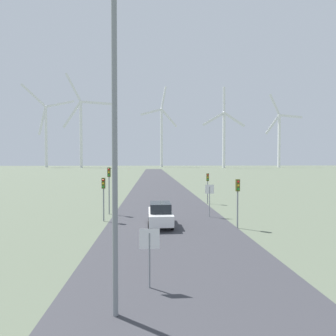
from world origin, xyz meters
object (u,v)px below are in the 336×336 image
at_px(wind_turbine_far_left, 46,130).
at_px(wind_turbine_right, 224,133).
at_px(wind_turbine_far_right, 279,135).
at_px(stop_sign_near, 150,247).
at_px(streetlamp, 114,114).
at_px(wind_turbine_center, 162,132).
at_px(traffic_light_post_mid_right, 208,181).
at_px(stop_sign_far, 210,194).
at_px(traffic_light_post_near_right, 238,192).
at_px(traffic_light_post_mid_left, 109,180).
at_px(wind_turbine_left, 81,127).
at_px(traffic_light_post_near_left, 103,189).
at_px(car_approaching, 160,214).

height_order(wind_turbine_far_left, wind_turbine_right, wind_turbine_far_left).
distance_m(wind_turbine_right, wind_turbine_far_right, 50.01).
distance_m(stop_sign_near, wind_turbine_far_right, 224.94).
relative_size(streetlamp, wind_turbine_center, 0.15).
bearing_deg(traffic_light_post_mid_right, wind_turbine_center, 89.34).
height_order(wind_turbine_far_left, wind_turbine_far_right, wind_turbine_far_left).
xyz_separation_m(stop_sign_far, wind_turbine_center, (3.72, 206.85, 29.01)).
xyz_separation_m(traffic_light_post_near_right, wind_turbine_far_right, (97.85, 188.86, 23.79)).
bearing_deg(streetlamp, traffic_light_post_mid_left, 99.72).
bearing_deg(wind_turbine_far_right, wind_turbine_center, 166.96).
distance_m(streetlamp, wind_turbine_left, 209.40).
distance_m(stop_sign_far, wind_turbine_center, 208.91).
bearing_deg(wind_turbine_left, wind_turbine_far_left, 153.26).
bearing_deg(traffic_light_post_near_right, wind_turbine_center, 89.32).
xyz_separation_m(wind_turbine_far_left, wind_turbine_right, (143.64, -28.70, -5.31)).
height_order(stop_sign_far, wind_turbine_far_right, wind_turbine_far_right).
height_order(stop_sign_far, traffic_light_post_near_left, traffic_light_post_near_left).
bearing_deg(wind_turbine_far_right, traffic_light_post_mid_left, -120.62).
relative_size(stop_sign_near, car_approaching, 0.57).
bearing_deg(wind_turbine_far_left, traffic_light_post_near_right, -65.41).
distance_m(streetlamp, wind_turbine_center, 223.16).
bearing_deg(traffic_light_post_mid_left, traffic_light_post_near_right, -29.48).
bearing_deg(wind_turbine_far_right, wind_turbine_far_left, 174.66).
relative_size(stop_sign_near, stop_sign_far, 0.81).
distance_m(traffic_light_post_mid_right, wind_turbine_far_left, 219.21).
bearing_deg(stop_sign_far, traffic_light_post_near_right, -73.50).
xyz_separation_m(wind_turbine_center, wind_turbine_far_right, (95.34, -22.08, -4.55)).
height_order(stop_sign_near, wind_turbine_left, wind_turbine_left).
xyz_separation_m(car_approaching, wind_turbine_right, (54.76, 177.05, 25.42)).
bearing_deg(wind_turbine_left, traffic_light_post_mid_left, -74.54).
xyz_separation_m(traffic_light_post_near_right, wind_turbine_center, (2.51, 210.94, 28.34)).
bearing_deg(traffic_light_post_near_right, stop_sign_near, -126.40).
bearing_deg(car_approaching, streetlamp, -99.00).
height_order(stop_sign_near, wind_turbine_far_left, wind_turbine_far_left).
bearing_deg(traffic_light_post_near_left, wind_turbine_center, 86.44).
xyz_separation_m(traffic_light_post_mid_right, wind_turbine_far_left, (-94.84, 195.49, 29.00)).
distance_m(stop_sign_far, traffic_light_post_near_left, 9.32).
bearing_deg(traffic_light_post_mid_right, wind_turbine_right, 73.69).
height_order(stop_sign_near, car_approaching, stop_sign_near).
distance_m(traffic_light_post_mid_right, wind_turbine_far_right, 203.99).
bearing_deg(car_approaching, wind_turbine_center, 87.74).
height_order(traffic_light_post_near_left, traffic_light_post_mid_right, traffic_light_post_near_left).
xyz_separation_m(stop_sign_far, wind_turbine_left, (-60.19, 186.02, 30.08)).
bearing_deg(wind_turbine_left, car_approaching, -73.60).
relative_size(streetlamp, car_approaching, 2.57).
distance_m(stop_sign_near, traffic_light_post_near_left, 12.47).
distance_m(car_approaching, wind_turbine_center, 212.16).
xyz_separation_m(wind_turbine_far_left, wind_turbine_far_right, (192.49, -17.99, -5.15)).
height_order(traffic_light_post_near_right, wind_turbine_left, wind_turbine_left).
relative_size(stop_sign_far, traffic_light_post_mid_right, 0.81).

